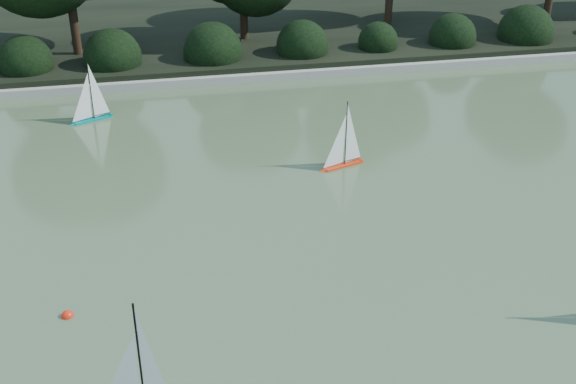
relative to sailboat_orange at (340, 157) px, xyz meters
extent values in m
plane|color=#3D5130|center=(-1.49, -4.29, -0.19)|extent=(80.00, 80.00, 0.00)
cube|color=gray|center=(-1.49, 4.71, -0.10)|extent=(40.00, 0.35, 0.18)
cube|color=black|center=(-1.49, 8.71, -0.04)|extent=(40.00, 8.00, 0.30)
cylinder|color=black|center=(-4.49, 6.61, 0.64)|extent=(0.20, 0.20, 1.66)
cylinder|color=black|center=(-0.49, 7.11, 0.44)|extent=(0.20, 0.20, 1.26)
cylinder|color=black|center=(3.51, 7.81, 0.67)|extent=(0.20, 0.20, 1.73)
cylinder|color=black|center=(7.51, 6.71, 0.55)|extent=(0.20, 0.20, 1.48)
sphere|color=black|center=(-5.49, 5.61, 0.26)|extent=(1.10, 1.10, 1.10)
sphere|color=black|center=(-3.49, 5.61, 0.26)|extent=(1.10, 1.10, 1.10)
sphere|color=black|center=(-1.49, 5.61, 0.26)|extent=(1.10, 1.10, 1.10)
sphere|color=black|center=(0.51, 5.61, 0.26)|extent=(1.10, 1.10, 1.10)
sphere|color=black|center=(2.51, 5.61, 0.26)|extent=(1.10, 1.10, 1.10)
sphere|color=black|center=(4.51, 5.61, 0.26)|extent=(1.10, 1.10, 1.10)
sphere|color=black|center=(6.51, 5.61, 0.26)|extent=(1.10, 1.10, 1.10)
cylinder|color=black|center=(-3.35, -5.41, 0.68)|extent=(0.03, 0.03, 1.54)
cube|color=red|center=(0.06, 0.02, -0.15)|extent=(0.72, 0.36, 0.07)
cone|color=red|center=(-0.33, -0.11, -0.15)|extent=(0.18, 0.18, 0.14)
cylinder|color=red|center=(0.40, 0.13, -0.15)|extent=(0.11, 0.11, 0.07)
cylinder|color=black|center=(0.10, 0.03, 0.43)|extent=(0.02, 0.02, 1.11)
cylinder|color=black|center=(0.25, 0.08, -0.08)|extent=(0.32, 0.11, 0.01)
cube|color=#017F7A|center=(-4.09, 3.01, -0.15)|extent=(0.73, 0.44, 0.07)
cone|color=#017F7A|center=(-4.48, 2.84, -0.15)|extent=(0.19, 0.19, 0.15)
cylinder|color=#017F7A|center=(-3.76, 3.17, -0.15)|extent=(0.12, 0.12, 0.07)
cylinder|color=black|center=(-4.06, 3.03, 0.45)|extent=(0.02, 0.02, 1.13)
cylinder|color=black|center=(-3.91, 3.10, -0.07)|extent=(0.31, 0.15, 0.01)
sphere|color=red|center=(-4.21, -3.27, -0.19)|extent=(0.14, 0.14, 0.14)
camera|label=1|loc=(-3.10, -10.47, 4.98)|focal=45.00mm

